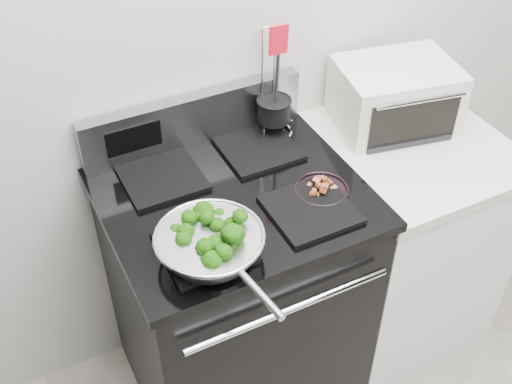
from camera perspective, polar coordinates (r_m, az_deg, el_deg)
back_wall at (r=2.11m, az=1.33°, el=15.98°), size 4.00×0.02×2.70m
gas_range at (r=2.29m, az=-1.75°, el=-8.98°), size 0.79×0.69×1.13m
counter at (r=2.57m, az=12.24°, el=-3.98°), size 0.62×0.68×0.92m
skillet at (r=1.74m, az=-4.09°, el=-4.57°), size 0.30×0.48×0.07m
broccoli_pile at (r=1.73m, az=-4.17°, el=-4.10°), size 0.24×0.24×0.08m
bacon_plate at (r=1.97m, az=5.86°, el=0.41°), size 0.17×0.17×0.04m
utensil_holder at (r=2.17m, az=1.59°, el=6.78°), size 0.13×0.13×0.41m
toaster_oven at (r=2.30m, az=12.24°, el=8.35°), size 0.44×0.37×0.23m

